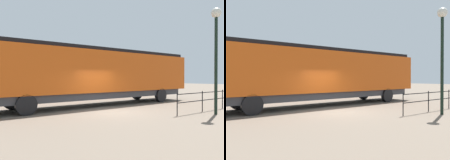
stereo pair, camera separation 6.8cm
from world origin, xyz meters
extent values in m
plane|color=#756656|center=(0.00, 0.00, 0.00)|extent=(120.00, 120.00, 0.00)
cube|color=#D15114|center=(-3.10, 1.08, 2.36)|extent=(3.03, 16.58, 2.72)
cube|color=black|center=(-3.10, 8.01, 1.95)|extent=(2.91, 2.71, 1.91)
cube|color=black|center=(-3.10, 1.08, 3.84)|extent=(2.73, 15.92, 0.24)
cube|color=#38383D|center=(-3.10, 1.08, 0.78)|extent=(2.73, 15.25, 0.45)
cylinder|color=black|center=(-4.46, 6.38, 0.55)|extent=(0.30, 1.10, 1.10)
cylinder|color=black|center=(-1.73, 6.38, 0.55)|extent=(0.30, 1.10, 1.10)
cylinder|color=black|center=(-4.46, -4.23, 0.55)|extent=(0.30, 1.10, 1.10)
cylinder|color=black|center=(-1.73, -4.23, 0.55)|extent=(0.30, 1.10, 1.10)
cylinder|color=black|center=(4.13, 3.85, 2.63)|extent=(0.16, 0.16, 5.25)
sphere|color=silver|center=(4.13, 3.85, 5.41)|extent=(0.53, 0.53, 0.53)
cylinder|color=black|center=(3.18, 1.80, 0.60)|extent=(0.05, 0.05, 1.19)
cylinder|color=black|center=(3.18, 4.16, 0.60)|extent=(0.05, 0.05, 1.19)
cylinder|color=black|center=(3.18, 6.52, 0.60)|extent=(0.05, 0.05, 1.19)
camera|label=1|loc=(10.28, -7.98, 1.96)|focal=36.62mm
camera|label=2|loc=(10.32, -7.93, 1.96)|focal=36.62mm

